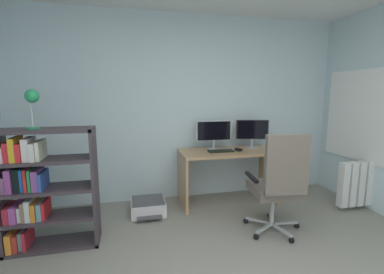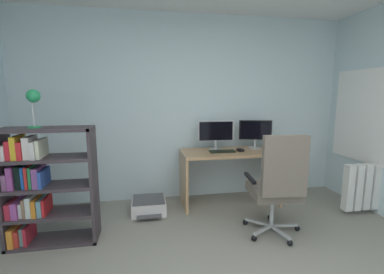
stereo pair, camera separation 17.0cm
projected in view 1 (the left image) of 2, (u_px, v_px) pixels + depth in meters
wall_back at (183, 109)px, 3.84m from camera, size 4.60×0.10×2.60m
window_pane at (377, 117)px, 3.38m from camera, size 0.01×1.56×1.14m
window_frame at (376, 117)px, 3.37m from camera, size 0.02×1.64×1.22m
desk at (228, 165)px, 3.71m from camera, size 1.32×0.61×0.74m
monitor_main at (214, 132)px, 3.70m from camera, size 0.50×0.18×0.41m
monitor_secondary at (252, 131)px, 3.84m from camera, size 0.45×0.18×0.40m
keyboard at (221, 151)px, 3.59m from camera, size 0.34×0.14×0.02m
computer_mouse at (238, 150)px, 3.65m from camera, size 0.08×0.11×0.03m
office_chair at (278, 182)px, 2.80m from camera, size 0.62×0.64×1.12m
bookshelf at (39, 188)px, 2.57m from camera, size 0.86×0.32×1.19m
desk_lamp at (32, 99)px, 2.44m from camera, size 0.14×0.13×0.37m
printer at (148, 207)px, 3.39m from camera, size 0.43×0.46×0.19m
radiator at (363, 183)px, 3.49m from camera, size 0.72×0.10×0.59m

